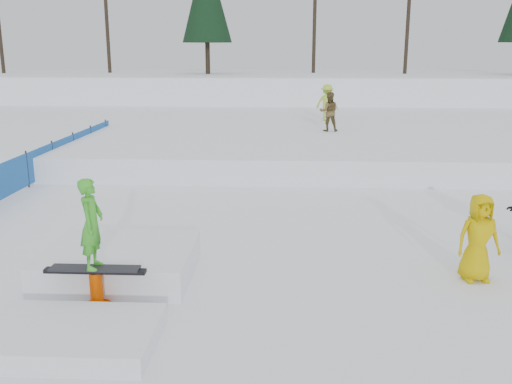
{
  "coord_description": "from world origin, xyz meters",
  "views": [
    {
      "loc": [
        1.08,
        -9.51,
        4.0
      ],
      "look_at": [
        0.5,
        2.0,
        1.1
      ],
      "focal_mm": 40.0,
      "sensor_mm": 36.0,
      "label": 1
    }
  ],
  "objects_px": {
    "walker_olive": "(329,112)",
    "spectator_yellow": "(478,238)",
    "safety_fence": "(27,169)",
    "walker_ygreen": "(327,103)",
    "jib_rail_feature": "(108,276)"
  },
  "relations": [
    {
      "from": "walker_olive",
      "to": "safety_fence",
      "type": "bearing_deg",
      "value": 35.02
    },
    {
      "from": "walker_olive",
      "to": "walker_ygreen",
      "type": "relative_size",
      "value": 0.94
    },
    {
      "from": "walker_ygreen",
      "to": "spectator_yellow",
      "type": "xyz_separation_m",
      "value": [
        1.51,
        -16.52,
        -0.84
      ]
    },
    {
      "from": "jib_rail_feature",
      "to": "walker_olive",
      "type": "bearing_deg",
      "value": 71.57
    },
    {
      "from": "jib_rail_feature",
      "to": "safety_fence",
      "type": "bearing_deg",
      "value": 122.33
    },
    {
      "from": "walker_olive",
      "to": "jib_rail_feature",
      "type": "distance_m",
      "value": 14.89
    },
    {
      "from": "walker_olive",
      "to": "spectator_yellow",
      "type": "height_order",
      "value": "walker_olive"
    },
    {
      "from": "safety_fence",
      "to": "walker_olive",
      "type": "xyz_separation_m",
      "value": [
        9.33,
        6.73,
        1.03
      ]
    },
    {
      "from": "walker_olive",
      "to": "spectator_yellow",
      "type": "relative_size",
      "value": 0.99
    },
    {
      "from": "walker_olive",
      "to": "walker_ygreen",
      "type": "distance_m",
      "value": 3.34
    },
    {
      "from": "walker_ygreen",
      "to": "walker_olive",
      "type": "bearing_deg",
      "value": 115.86
    },
    {
      "from": "safety_fence",
      "to": "walker_olive",
      "type": "distance_m",
      "value": 11.56
    },
    {
      "from": "spectator_yellow",
      "to": "walker_olive",
      "type": "bearing_deg",
      "value": 89.29
    },
    {
      "from": "safety_fence",
      "to": "walker_ygreen",
      "type": "distance_m",
      "value": 13.88
    },
    {
      "from": "walker_ygreen",
      "to": "jib_rail_feature",
      "type": "xyz_separation_m",
      "value": [
        -4.85,
        -17.41,
        -1.32
      ]
    }
  ]
}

